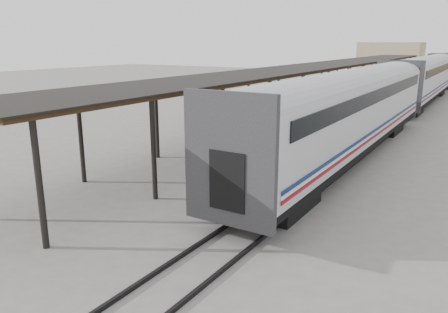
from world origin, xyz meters
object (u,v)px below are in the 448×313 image
Objects in this scene: luggage_tug at (331,112)px; porter at (232,155)px; baggage_cart at (235,178)px; pedestrian at (264,123)px.

luggage_tug is 0.91× the size of porter.
porter is (0.22, -0.65, 1.12)m from baggage_cart.
porter is at bearing -77.61° from luggage_tug.
baggage_cart is at bearing 31.96° from porter.
pedestrian reaches higher than baggage_cart.
baggage_cart is 1.40× the size of porter.
baggage_cart is 1.43× the size of pedestrian.
porter reaches higher than pedestrian.
luggage_tug is 0.93× the size of pedestrian.
luggage_tug is (-2.31, 18.92, -0.01)m from baggage_cart.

